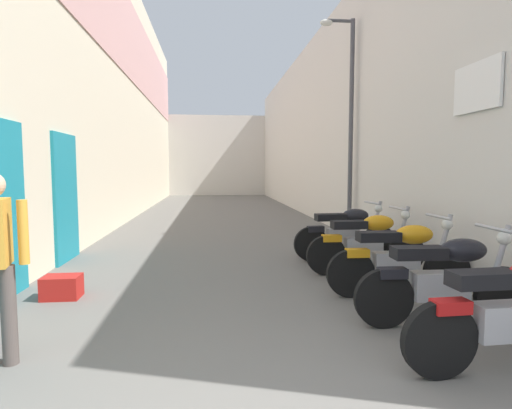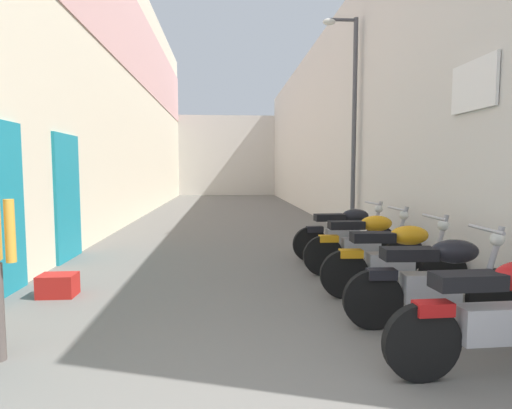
% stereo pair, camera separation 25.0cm
% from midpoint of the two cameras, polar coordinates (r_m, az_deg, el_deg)
% --- Properties ---
extents(ground_plane, '(39.66, 39.66, 0.00)m').
position_cam_midpoint_polar(ground_plane, '(11.86, -3.02, -2.88)').
color(ground_plane, '#66635E').
extents(building_left, '(0.45, 23.66, 7.89)m').
position_cam_midpoint_polar(building_left, '(14.20, -16.29, 14.34)').
color(building_left, beige).
rests_on(building_left, ground).
extents(building_right, '(0.45, 23.66, 5.81)m').
position_cam_midpoint_polar(building_right, '(14.21, 9.55, 10.07)').
color(building_right, beige).
rests_on(building_right, ground).
extents(building_far_end, '(8.81, 2.00, 4.84)m').
position_cam_midpoint_polar(building_far_end, '(26.60, -3.76, 6.62)').
color(building_far_end, beige).
rests_on(building_far_end, ground).
extents(motorcycle_nearest, '(1.85, 0.58, 1.04)m').
position_cam_midpoint_polar(motorcycle_nearest, '(3.84, 32.15, -12.45)').
color(motorcycle_nearest, black).
rests_on(motorcycle_nearest, ground).
extents(motorcycle_second, '(1.85, 0.58, 1.04)m').
position_cam_midpoint_polar(motorcycle_second, '(4.63, 24.84, -9.25)').
color(motorcycle_second, black).
rests_on(motorcycle_second, ground).
extents(motorcycle_third, '(1.85, 0.58, 1.04)m').
position_cam_midpoint_polar(motorcycle_third, '(5.52, 19.67, -6.85)').
color(motorcycle_third, black).
rests_on(motorcycle_third, ground).
extents(motorcycle_fourth, '(1.85, 0.58, 1.04)m').
position_cam_midpoint_polar(motorcycle_fourth, '(6.55, 15.67, -4.94)').
color(motorcycle_fourth, black).
rests_on(motorcycle_fourth, ground).
extents(motorcycle_fifth, '(1.85, 0.58, 1.04)m').
position_cam_midpoint_polar(motorcycle_fifth, '(7.48, 13.05, -3.67)').
color(motorcycle_fifth, black).
rests_on(motorcycle_fifth, ground).
extents(plastic_crate, '(0.44, 0.32, 0.28)m').
position_cam_midpoint_polar(plastic_crate, '(5.83, -24.28, -10.01)').
color(plastic_crate, red).
rests_on(plastic_crate, ground).
extents(street_lamp, '(0.79, 0.18, 4.89)m').
position_cam_midpoint_polar(street_lamp, '(9.76, 13.49, 12.08)').
color(street_lamp, '#47474C').
rests_on(street_lamp, ground).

